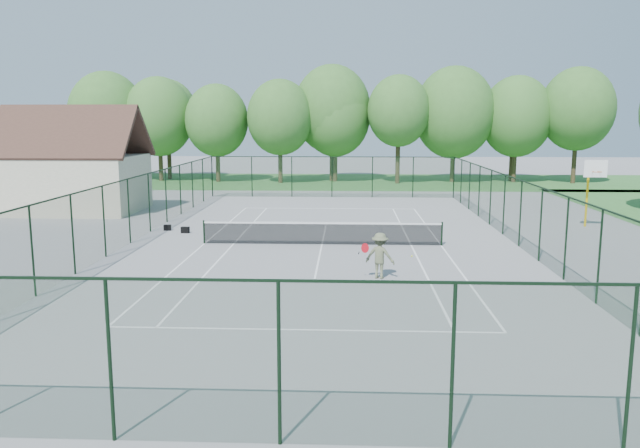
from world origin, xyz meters
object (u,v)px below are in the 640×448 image
Objects in this scene: tennis_player at (380,256)px; tennis_net at (322,232)px; basketball_goal at (592,180)px; sports_bag_a at (167,228)px.

tennis_net is at bearing 111.16° from tennis_player.
basketball_goal is at bearing 43.78° from tennis_player.
sports_bag_a is (-22.25, -1.71, -2.42)m from basketball_goal.
tennis_net is 6.54m from tennis_player.
basketball_goal is 16.26m from tennis_player.
sports_bag_a is at bearing 138.14° from tennis_player.
tennis_player is at bearing -136.22° from basketball_goal.
sports_bag_a is (-8.22, 3.38, -0.43)m from tennis_net.
tennis_player reaches higher than sports_bag_a.
sports_bag_a is at bearing -175.61° from basketball_goal.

